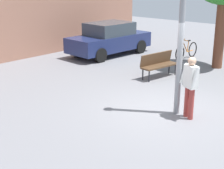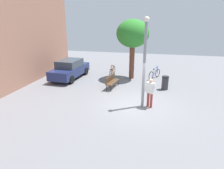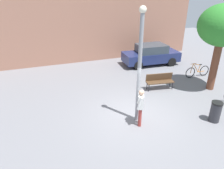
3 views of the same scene
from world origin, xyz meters
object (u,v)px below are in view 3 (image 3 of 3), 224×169
parked_car_navy (151,55)px  trash_bin (215,112)px  lamppost (140,63)px  park_bench (160,80)px  plaza_tree (223,27)px  bicycle_orange (197,71)px  person_by_lamppost (141,105)px

parked_car_navy → trash_bin: parked_car_navy is taller
lamppost → park_bench: lamppost is taller
lamppost → parked_car_navy: (4.26, 6.36, -1.91)m
trash_bin → lamppost: bearing=158.2°
parked_car_navy → park_bench: bearing=-112.4°
park_bench → trash_bin: trash_bin is taller
plaza_tree → bicycle_orange: bearing=74.0°
lamppost → plaza_tree: 5.68m
park_bench → parked_car_navy: bearing=67.6°
person_by_lamppost → park_bench: person_by_lamppost is taller
bicycle_orange → trash_bin: (-2.74, -4.42, 0.10)m
trash_bin → park_bench: bearing=98.5°
park_bench → parked_car_navy: 4.26m
person_by_lamppost → parked_car_navy: bearing=57.5°
bicycle_orange → parked_car_navy: size_ratio=0.42×
bicycle_orange → trash_bin: 5.20m
park_bench → bicycle_orange: bearing=12.2°
lamppost → person_by_lamppost: lamppost is taller
lamppost → trash_bin: (3.19, -1.28, -2.20)m
parked_car_navy → trash_bin: 7.72m
bicycle_orange → park_bench: bearing=-167.8°
plaza_tree → lamppost: bearing=-165.6°
park_bench → lamppost: bearing=-137.3°
plaza_tree → bicycle_orange: (0.50, 1.74, -3.18)m
park_bench → parked_car_navy: (1.62, 3.93, 0.23)m
lamppost → trash_bin: size_ratio=5.09×
park_bench → plaza_tree: plaza_tree is taller
lamppost → trash_bin: bearing=-21.8°
plaza_tree → park_bench: bearing=159.8°
plaza_tree → trash_bin: bearing=-130.0°
person_by_lamppost → bicycle_orange: size_ratio=0.92×
person_by_lamppost → park_bench: 3.92m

